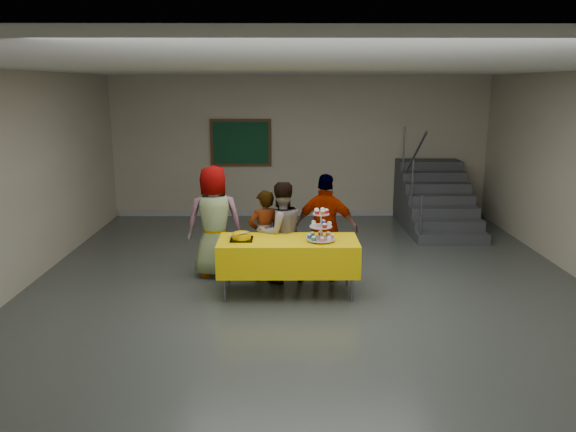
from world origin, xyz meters
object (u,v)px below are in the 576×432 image
(bear_cake, at_px, (242,236))
(schoolchild_d, at_px, (326,228))
(noticeboard, at_px, (241,143))
(cupcake_stand, at_px, (321,228))
(schoolchild_a, at_px, (214,221))
(schoolchild_c, at_px, (281,233))
(bake_table, at_px, (288,255))
(schoolchild_b, at_px, (264,236))
(staircase, at_px, (434,202))

(bear_cake, xyz_separation_m, schoolchild_d, (1.18, 0.57, -0.04))
(schoolchild_d, bearing_deg, noticeboard, -55.12)
(cupcake_stand, height_order, noticeboard, noticeboard)
(schoolchild_a, distance_m, schoolchild_c, 1.03)
(bake_table, height_order, cupcake_stand, cupcake_stand)
(schoolchild_b, bearing_deg, cupcake_stand, 119.03)
(cupcake_stand, height_order, schoolchild_b, schoolchild_b)
(bake_table, bearing_deg, cupcake_stand, -9.40)
(staircase, bearing_deg, schoolchild_c, -132.65)
(bake_table, height_order, bear_cake, bear_cake)
(bear_cake, xyz_separation_m, staircase, (3.61, 3.86, -0.34))
(cupcake_stand, bearing_deg, bear_cake, 176.20)
(cupcake_stand, height_order, schoolchild_a, schoolchild_a)
(schoolchild_a, bearing_deg, cupcake_stand, 143.33)
(cupcake_stand, xyz_separation_m, schoolchild_b, (-0.77, 0.64, -0.28))
(bake_table, relative_size, schoolchild_c, 1.28)
(noticeboard, bearing_deg, bake_table, -78.34)
(schoolchild_b, bearing_deg, staircase, -156.55)
(bake_table, relative_size, schoolchild_b, 1.40)
(schoolchild_a, relative_size, noticeboard, 1.28)
(schoolchild_b, bearing_deg, noticeboard, -102.57)
(bake_table, distance_m, noticeboard, 4.91)
(schoolchild_a, bearing_deg, schoolchild_d, 165.28)
(cupcake_stand, xyz_separation_m, staircase, (2.55, 3.93, -0.46))
(bake_table, distance_m, schoolchild_a, 1.37)
(schoolchild_a, bearing_deg, staircase, -150.01)
(bake_table, relative_size, noticeboard, 1.45)
(schoolchild_c, bearing_deg, schoolchild_d, 163.47)
(bake_table, bearing_deg, schoolchild_c, 101.57)
(staircase, bearing_deg, bake_table, -127.73)
(schoolchild_a, relative_size, schoolchild_c, 1.13)
(schoolchild_b, relative_size, schoolchild_c, 0.91)
(schoolchild_a, bearing_deg, schoolchild_c, 156.66)
(schoolchild_b, relative_size, schoolchild_d, 0.85)
(bake_table, bearing_deg, schoolchild_a, 143.83)
(cupcake_stand, distance_m, staircase, 4.71)
(cupcake_stand, relative_size, schoolchild_c, 0.30)
(bear_cake, bearing_deg, noticeboard, 94.20)
(schoolchild_c, xyz_separation_m, schoolchild_d, (0.66, 0.07, 0.05))
(schoolchild_b, xyz_separation_m, schoolchild_d, (0.89, 0.00, 0.11))
(cupcake_stand, xyz_separation_m, schoolchild_d, (0.12, 0.64, -0.16))
(bear_cake, xyz_separation_m, noticeboard, (-0.34, 4.70, 0.77))
(bear_cake, height_order, staircase, staircase)
(bear_cake, distance_m, noticeboard, 4.77)
(noticeboard, bearing_deg, cupcake_stand, -73.61)
(schoolchild_b, height_order, schoolchild_c, schoolchild_c)
(schoolchild_d, xyz_separation_m, noticeboard, (-1.52, 4.12, 0.81))
(bake_table, relative_size, bear_cake, 5.25)
(bake_table, height_order, schoolchild_a, schoolchild_a)
(staircase, bearing_deg, noticeboard, 168.07)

